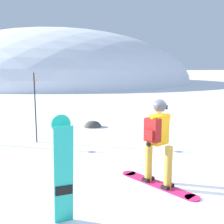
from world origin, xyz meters
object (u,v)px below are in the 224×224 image
Objects in this scene: snowboarder_main at (158,140)px; rock_small at (93,127)px; piste_marker_near at (35,103)px; rock_mid at (152,123)px; spare_snowboard at (63,170)px.

snowboarder_main reaches higher than rock_small.
piste_marker_near is 5.34× the size of rock_mid.
rock_mid is (2.96, 5.49, -0.92)m from snowboarder_main.
rock_mid is at bearing 61.71° from snowboarder_main.
piste_marker_near reaches higher than rock_mid.
spare_snowboard is 0.76× the size of piste_marker_near.
rock_mid is (4.82, 1.38, -1.24)m from piste_marker_near.
piste_marker_near reaches higher than rock_small.
rock_mid is at bearing 16.01° from piste_marker_near.
rock_small is at bearing 33.48° from piste_marker_near.
spare_snowboard is 4.04× the size of rock_mid.
snowboarder_main is 6.30m from rock_mid.
snowboarder_main is 5.71m from rock_small.
rock_small is (2.28, 1.51, -1.24)m from piste_marker_near.
spare_snowboard is 6.78m from rock_small.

